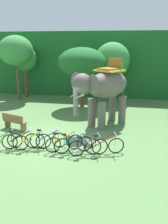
{
  "coord_description": "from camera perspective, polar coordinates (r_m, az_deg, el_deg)",
  "views": [
    {
      "loc": [
        3.7,
        -10.5,
        4.62
      ],
      "look_at": [
        1.49,
        1.0,
        1.3
      ],
      "focal_mm": 39.23,
      "sensor_mm": 36.0,
      "label": 1
    }
  ],
  "objects": [
    {
      "name": "ground_plane",
      "position": [
        12.05,
        -7.91,
        -6.87
      ],
      "size": [
        80.0,
        80.0,
        0.0
      ],
      "primitive_type": "plane",
      "color": "#567F47"
    },
    {
      "name": "foliage_hedge",
      "position": [
        24.29,
        2.15,
        11.5
      ],
      "size": [
        36.0,
        6.0,
        5.58
      ],
      "primitive_type": "cube",
      "color": "#1E6028",
      "rests_on": "ground"
    },
    {
      "name": "tree_far_right",
      "position": [
        20.8,
        -15.6,
        13.56
      ],
      "size": [
        2.74,
        2.74,
        5.21
      ],
      "color": "brown",
      "rests_on": "ground"
    },
    {
      "name": "tree_far_left",
      "position": [
        21.92,
        -13.62,
        11.87
      ],
      "size": [
        2.02,
        2.02,
        4.42
      ],
      "color": "brown",
      "rests_on": "ground"
    },
    {
      "name": "tree_center",
      "position": [
        17.71,
        -0.49,
        11.5
      ],
      "size": [
        3.42,
        3.42,
        4.34
      ],
      "color": "brown",
      "rests_on": "ground"
    },
    {
      "name": "tree_center_right",
      "position": [
        19.72,
        6.61,
        11.89
      ],
      "size": [
        2.74,
        2.74,
        4.69
      ],
      "color": "brown",
      "rests_on": "ground"
    },
    {
      "name": "elephant",
      "position": [
        13.72,
        4.67,
        5.63
      ],
      "size": [
        3.38,
        3.95,
        3.78
      ],
      "color": "#665E56",
      "rests_on": "ground"
    },
    {
      "name": "bike_green",
      "position": [
        11.71,
        -18.25,
        -6.21
      ],
      "size": [
        1.66,
        0.63,
        0.92
      ],
      "color": "black",
      "rests_on": "ground"
    },
    {
      "name": "bike_black",
      "position": [
        11.42,
        -14.5,
        -6.47
      ],
      "size": [
        1.64,
        0.68,
        0.92
      ],
      "color": "black",
      "rests_on": "ground"
    },
    {
      "name": "bike_yellow",
      "position": [
        11.22,
        -12.03,
        -6.71
      ],
      "size": [
        1.6,
        0.76,
        0.92
      ],
      "color": "black",
      "rests_on": "ground"
    },
    {
      "name": "bike_blue",
      "position": [
        11.25,
        -8.29,
        -6.45
      ],
      "size": [
        1.65,
        0.66,
        0.92
      ],
      "color": "black",
      "rests_on": "ground"
    },
    {
      "name": "bike_orange",
      "position": [
        10.87,
        -4.68,
        -7.16
      ],
      "size": [
        1.5,
        0.91,
        0.92
      ],
      "color": "black",
      "rests_on": "ground"
    },
    {
      "name": "bike_teal",
      "position": [
        10.69,
        -2.52,
        -7.51
      ],
      "size": [
        1.58,
        0.8,
        0.92
      ],
      "color": "black",
      "rests_on": "ground"
    },
    {
      "name": "bike_purple",
      "position": [
        10.43,
        0.98,
        -8.12
      ],
      "size": [
        1.61,
        0.74,
        0.92
      ],
      "color": "black",
      "rests_on": "ground"
    },
    {
      "name": "bike_red",
      "position": [
        10.59,
        4.82,
        -7.8
      ],
      "size": [
        1.64,
        0.68,
        0.92
      ],
      "color": "black",
      "rests_on": "ground"
    },
    {
      "name": "wooden_bench",
      "position": [
        13.97,
        -15.96,
        -2.04
      ],
      "size": [
        1.55,
        0.88,
        0.89
      ],
      "color": "brown",
      "rests_on": "ground"
    }
  ]
}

